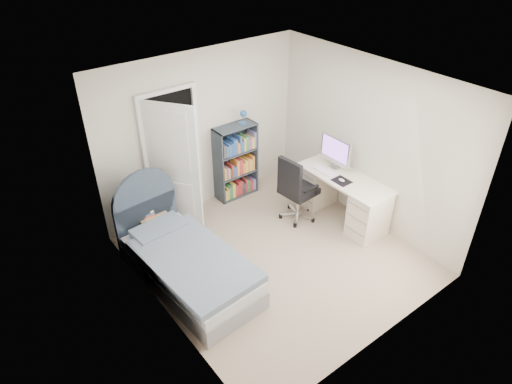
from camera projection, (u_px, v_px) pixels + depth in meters
room_shell at (278, 181)px, 5.73m from camera, size 3.50×3.70×2.60m
door at (173, 163)px, 6.55m from camera, size 0.92×0.69×2.06m
bed at (186, 263)px, 5.88m from camera, size 1.09×2.10×1.26m
nightstand at (150, 219)px, 6.49m from camera, size 0.40×0.40×0.59m
floor_lamp at (164, 189)px, 6.75m from camera, size 0.22×0.22×1.51m
bookcase at (236, 164)px, 7.45m from camera, size 0.70×0.30×1.49m
desk at (342, 195)px, 6.98m from camera, size 0.61×1.52×1.24m
office_chair at (295, 187)px, 6.83m from camera, size 0.57×0.58×1.09m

